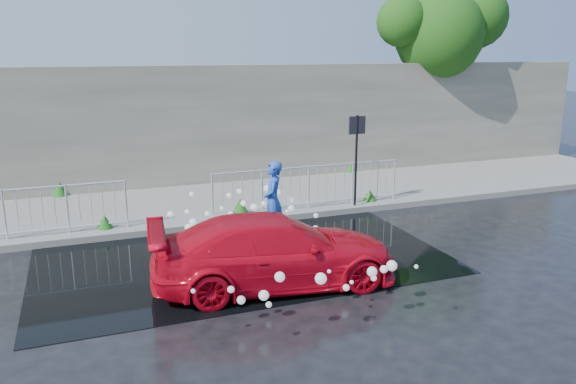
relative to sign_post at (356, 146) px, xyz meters
The scene contains 13 objects.
ground 5.50m from the sign_post, 143.57° to the right, with size 90.00×90.00×0.00m, color black.
pavement 4.90m from the sign_post, 155.66° to the left, with size 30.00×4.00×0.15m, color #63645F.
curb 4.51m from the sign_post, behind, with size 30.00×0.25×0.16m, color #63645F.
retaining_wall 5.87m from the sign_post, 135.69° to the left, with size 30.00×0.60×3.50m, color #5C594D.
puddle 4.59m from the sign_post, 150.42° to the right, with size 8.00×5.00×0.01m, color black.
sign_post is the anchor object (origin of this frame).
tree 7.61m from the sign_post, 38.11° to the left, with size 4.93×3.06×6.29m.
railing_left 8.26m from the sign_post, behind, with size 5.05×0.05×1.10m.
railing_right 1.57m from the sign_post, 168.23° to the left, with size 5.05×0.05×1.10m.
weeds 4.90m from the sign_post, 161.90° to the left, with size 12.17×3.93×0.41m.
water_spray 4.52m from the sign_post, 141.91° to the right, with size 3.41×5.39×1.01m.
red_car 5.22m from the sign_post, 133.33° to the right, with size 1.77×4.37×1.27m, color red.
person 3.12m from the sign_post, 154.29° to the right, with size 0.64×0.42×1.74m, color #2349B1.
Camera 1 is at (-2.39, -9.45, 4.09)m, focal length 35.00 mm.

